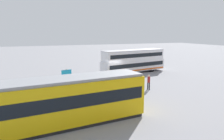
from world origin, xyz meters
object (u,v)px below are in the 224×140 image
Objects in this scene: double_decker_bus at (134,61)px; tram_yellow at (63,101)px; pedestrian_crossing at (149,81)px; info_sign at (67,75)px; pedestrian_near_railing at (102,79)px.

tram_yellow is (13.87, 15.51, -0.15)m from double_decker_bus.
tram_yellow is 12.02m from pedestrian_crossing.
tram_yellow is at bearing 27.99° from pedestrian_crossing.
double_decker_bus is 13.47m from info_sign.
double_decker_bus is 6.86× the size of pedestrian_near_railing.
tram_yellow is at bearing 56.24° from pedestrian_near_railing.
tram_yellow is 5.07× the size of info_sign.
info_sign is at bearing 26.98° from double_decker_bus.
pedestrian_near_railing is (7.80, 6.44, -0.96)m from double_decker_bus.
double_decker_bus is at bearing -140.47° from pedestrian_near_railing.
pedestrian_crossing is 0.74× the size of info_sign.
info_sign is at bearing -101.20° from tram_yellow.
pedestrian_crossing is at bearing 71.66° from double_decker_bus.
pedestrian_near_railing is at bearing -123.76° from tram_yellow.
double_decker_bus is 10.16m from pedestrian_near_railing.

